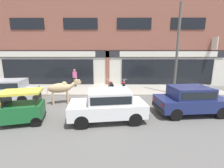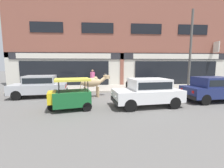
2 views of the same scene
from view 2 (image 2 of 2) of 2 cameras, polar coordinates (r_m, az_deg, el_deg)
ground_plane at (r=9.88m, az=8.47°, el=-5.48°), size 90.00×90.00×0.00m
sidewalk at (r=13.81m, az=4.80°, el=-1.51°), size 19.00×3.77×0.13m
shop_building at (r=15.96m, az=3.77°, el=16.03°), size 23.00×1.40×9.61m
cow at (r=10.03m, az=-7.30°, el=0.56°), size 2.02×1.12×1.61m
car_0 at (r=10.75m, az=34.13°, el=-1.22°), size 3.72×1.92×1.46m
car_1 at (r=8.05m, az=13.46°, el=-2.61°), size 3.75×2.04×1.46m
car_2 at (r=11.20m, az=-25.86°, el=-0.40°), size 3.76×2.07×1.46m
auto_rickshaw at (r=7.52m, az=-15.62°, el=-4.57°), size 2.14×1.54×1.52m
motorcycle_0 at (r=13.08m, az=6.88°, el=-0.03°), size 0.63×1.79×0.88m
motorcycle_1 at (r=13.30m, az=11.29°, el=-0.00°), size 0.52×1.81×0.88m
pedestrian at (r=14.39m, az=-7.42°, el=3.02°), size 0.45×0.32×1.60m
utility_pole at (r=13.98m, az=27.70°, el=11.24°), size 0.18×0.18×6.41m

